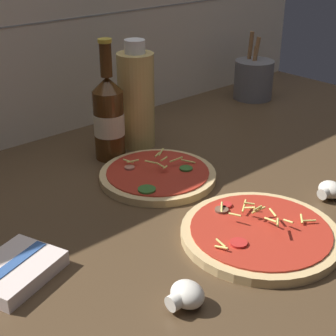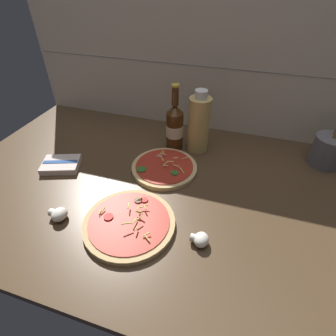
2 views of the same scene
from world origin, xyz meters
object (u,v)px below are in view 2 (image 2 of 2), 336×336
(utensil_crock, at_px, (328,150))
(dish_towel, at_px, (61,165))
(pizza_far, at_px, (164,167))
(beer_bottle, at_px, (175,126))
(oil_bottle, at_px, (199,124))
(mushroom_right, at_px, (200,239))
(mushroom_left, at_px, (59,214))
(pizza_near, at_px, (129,223))

(utensil_crock, relative_size, dish_towel, 1.22)
(pizza_far, distance_m, beer_bottle, 0.18)
(beer_bottle, distance_m, oil_bottle, 0.09)
(mushroom_right, bearing_deg, beer_bottle, 114.88)
(pizza_far, bearing_deg, beer_bottle, 92.63)
(oil_bottle, bearing_deg, utensil_crock, 5.61)
(mushroom_left, height_order, mushroom_right, mushroom_left)
(beer_bottle, bearing_deg, pizza_near, -91.03)
(beer_bottle, height_order, mushroom_left, beer_bottle)
(pizza_near, height_order, utensil_crock, utensil_crock)
(mushroom_left, relative_size, dish_towel, 0.34)
(mushroom_left, xyz_separation_m, dish_towel, (-0.15, 0.22, -0.01))
(mushroom_left, xyz_separation_m, utensil_crock, (0.79, 0.54, 0.04))
(beer_bottle, height_order, mushroom_right, beer_bottle)
(pizza_far, relative_size, mushroom_left, 4.43)
(beer_bottle, relative_size, dish_towel, 1.68)
(pizza_far, xyz_separation_m, utensil_crock, (0.56, 0.22, 0.05))
(mushroom_right, bearing_deg, mushroom_left, -174.61)
(mushroom_left, relative_size, mushroom_right, 1.08)
(pizza_near, bearing_deg, beer_bottle, 88.97)
(pizza_near, height_order, oil_bottle, oil_bottle)
(utensil_crock, distance_m, dish_towel, 0.99)
(pizza_far, relative_size, dish_towel, 1.52)
(pizza_far, xyz_separation_m, beer_bottle, (-0.01, 0.15, 0.09))
(utensil_crock, bearing_deg, pizza_near, -139.21)
(pizza_near, relative_size, mushroom_right, 5.32)
(mushroom_right, relative_size, dish_towel, 0.32)
(oil_bottle, height_order, utensil_crock, oil_bottle)
(pizza_near, relative_size, mushroom_left, 4.93)
(mushroom_right, bearing_deg, pizza_far, 124.78)
(pizza_far, relative_size, beer_bottle, 0.91)
(oil_bottle, height_order, dish_towel, oil_bottle)
(oil_bottle, bearing_deg, mushroom_left, -122.06)
(oil_bottle, xyz_separation_m, dish_towel, (-0.45, -0.28, -0.10))
(utensil_crock, height_order, dish_towel, utensil_crock)
(beer_bottle, distance_m, utensil_crock, 0.58)
(pizza_near, distance_m, utensil_crock, 0.77)
(pizza_near, xyz_separation_m, beer_bottle, (0.01, 0.43, 0.09))
(beer_bottle, distance_m, mushroom_left, 0.53)
(beer_bottle, relative_size, mushroom_right, 5.28)
(pizza_near, height_order, mushroom_right, pizza_near)
(mushroom_right, bearing_deg, oil_bottle, 103.67)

